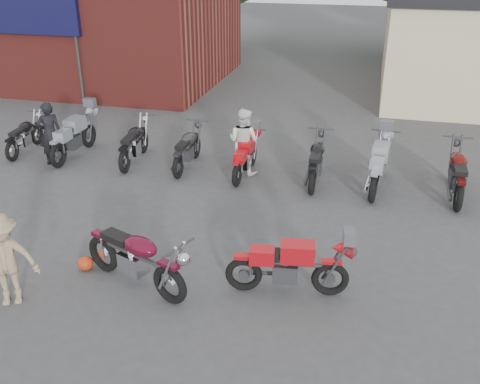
% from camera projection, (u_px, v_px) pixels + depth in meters
% --- Properties ---
extents(ground, '(90.00, 90.00, 0.00)m').
position_uv_depth(ground, '(152.00, 296.00, 8.85)').
color(ground, '#3A3A3D').
extents(brick_building, '(12.00, 8.00, 4.00)m').
position_uv_depth(brick_building, '(78.00, 28.00, 22.25)').
color(brick_building, maroon).
rests_on(brick_building, ground).
extents(vintage_motorcycle, '(2.29, 1.47, 1.26)m').
position_uv_depth(vintage_motorcycle, '(136.00, 255.00, 8.82)').
color(vintage_motorcycle, '#4A091B').
rests_on(vintage_motorcycle, ground).
extents(sportbike, '(2.04, 0.94, 1.14)m').
position_uv_depth(sportbike, '(290.00, 263.00, 8.69)').
color(sportbike, '#AE0E15').
rests_on(sportbike, ground).
extents(helmet, '(0.34, 0.34, 0.26)m').
position_uv_depth(helmet, '(86.00, 263.00, 9.50)').
color(helmet, '#A42D11').
rests_on(helmet, ground).
extents(person_dark, '(0.71, 0.69, 1.65)m').
position_uv_depth(person_dark, '(50.00, 133.00, 13.76)').
color(person_dark, black).
rests_on(person_dark, ground).
extents(person_light, '(0.95, 0.84, 1.65)m').
position_uv_depth(person_light, '(243.00, 141.00, 13.22)').
color(person_light, silver).
rests_on(person_light, ground).
extents(person_tan, '(1.19, 0.98, 1.60)m').
position_uv_depth(person_tan, '(4.00, 260.00, 8.35)').
color(person_tan, '#917659').
rests_on(person_tan, ground).
extents(row_bike_0, '(0.74, 1.85, 1.05)m').
position_uv_depth(row_bike_0, '(24.00, 134.00, 14.62)').
color(row_bike_0, black).
rests_on(row_bike_0, ground).
extents(row_bike_1, '(0.74, 2.15, 1.24)m').
position_uv_depth(row_bike_1, '(74.00, 134.00, 14.30)').
color(row_bike_1, gray).
rests_on(row_bike_1, ground).
extents(row_bike_2, '(0.82, 2.03, 1.15)m').
position_uv_depth(row_bike_2, '(134.00, 141.00, 13.95)').
color(row_bike_2, black).
rests_on(row_bike_2, ground).
extents(row_bike_3, '(0.65, 1.94, 1.12)m').
position_uv_depth(row_bike_3, '(187.00, 147.00, 13.63)').
color(row_bike_3, '#242527').
rests_on(row_bike_3, ground).
extents(row_bike_4, '(0.69, 1.86, 1.06)m').
position_uv_depth(row_bike_4, '(245.00, 155.00, 13.17)').
color(row_bike_4, '#B80F17').
rests_on(row_bike_4, ground).
extents(row_bike_5, '(0.70, 2.04, 1.18)m').
position_uv_depth(row_bike_5, '(316.00, 159.00, 12.81)').
color(row_bike_5, black).
rests_on(row_bike_5, ground).
extents(row_bike_6, '(0.93, 2.22, 1.25)m').
position_uv_depth(row_bike_6, '(379.00, 163.00, 12.44)').
color(row_bike_6, '#90959E').
rests_on(row_bike_6, ground).
extents(row_bike_7, '(0.77, 2.15, 1.24)m').
position_uv_depth(row_bike_7, '(458.00, 171.00, 12.06)').
color(row_bike_7, '#470908').
rests_on(row_bike_7, ground).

